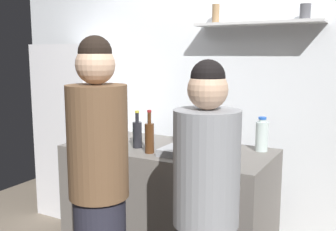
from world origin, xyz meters
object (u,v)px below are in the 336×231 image
Objects in this scene: wine_bottle_green_glass at (120,131)px; water_bottle_plastic at (262,136)px; refrigerator at (78,130)px; baking_pan at (185,152)px; person_brown_jacket at (99,189)px; person_grey_hoodie at (206,217)px; wine_bottle_pale_glass at (182,132)px; wine_bottle_amber_glass at (149,137)px; utensil_holder at (112,135)px; wine_bottle_dark_glass at (137,134)px.

wine_bottle_green_glass is 1.24× the size of water_bottle_plastic.
refrigerator is 5.00× the size of baking_pan.
water_bottle_plastic is (1.02, 0.38, -0.00)m from wine_bottle_green_glass.
wine_bottle_green_glass is 0.19× the size of person_brown_jacket.
wine_bottle_green_glass is 0.20× the size of person_grey_hoodie.
refrigerator is at bearing 150.16° from wine_bottle_green_glass.
wine_bottle_green_glass is (-0.58, 0.02, 0.09)m from baking_pan.
person_brown_jacket reaches higher than refrigerator.
baking_pan is 0.34m from wine_bottle_pale_glass.
wine_bottle_pale_glass is at bearing -168.77° from water_bottle_plastic.
refrigerator is at bearing -107.27° from person_grey_hoodie.
wine_bottle_pale_glass is at bearing 74.19° from wine_bottle_amber_glass.
refrigerator is 7.67× the size of utensil_holder.
baking_pan is (1.47, -0.53, 0.07)m from refrigerator.
baking_pan is 1.33× the size of water_bottle_plastic.
baking_pan is 0.60m from water_bottle_plastic.
baking_pan is 0.59m from wine_bottle_green_glass.
baking_pan is 1.18× the size of wine_bottle_dark_glass.
person_brown_jacket is (0.08, -0.68, -0.17)m from wine_bottle_amber_glass.
wine_bottle_dark_glass is at bearing -9.90° from utensil_holder.
wine_bottle_pale_glass is (1.31, -0.25, 0.15)m from refrigerator.
person_brown_jacket is at bearing -83.25° from wine_bottle_amber_glass.
person_grey_hoodie reaches higher than wine_bottle_dark_glass.
utensil_holder is 0.14× the size of person_grey_hoodie.
wine_bottle_green_glass is at bearing -171.87° from wine_bottle_dark_glass.
person_brown_jacket reaches higher than person_grey_hoodie.
water_bottle_plastic reaches higher than utensil_holder.
wine_bottle_dark_glass is (1.04, -0.49, 0.16)m from refrigerator.
baking_pan is 0.76m from person_brown_jacket.
wine_bottle_dark_glass is (0.15, 0.02, -0.01)m from wine_bottle_green_glass.
wine_bottle_dark_glass is 0.18× the size of person_grey_hoodie.
baking_pan is 0.21× the size of person_grey_hoodie.
wine_bottle_dark_glass is 0.94m from water_bottle_plastic.
baking_pan is 0.71m from utensil_holder.
person_brown_jacket is at bearing -57.49° from utensil_holder.
refrigerator is 1.07× the size of person_grey_hoodie.
wine_bottle_amber_glass is 0.71m from person_brown_jacket.
wine_bottle_dark_glass is 0.17× the size of person_brown_jacket.
wine_bottle_green_glass reaches higher than wine_bottle_dark_glass.
refrigerator is 5.36× the size of wine_bottle_amber_glass.
wine_bottle_green_glass is at bearing 101.23° from person_brown_jacket.
water_bottle_plastic is at bearing 20.62° from wine_bottle_green_glass.
wine_bottle_green_glass is at bearing -159.38° from water_bottle_plastic.
person_brown_jacket reaches higher than wine_bottle_green_glass.
baking_pan is 0.44m from wine_bottle_dark_glass.
baking_pan is at bearing -137.43° from water_bottle_plastic.
wine_bottle_amber_glass is at bearing -168.23° from baking_pan.
person_grey_hoodie is (0.45, -0.65, -0.14)m from baking_pan.
utensil_holder is 0.98m from person_brown_jacket.
wine_bottle_amber_glass is 0.95m from person_grey_hoodie.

